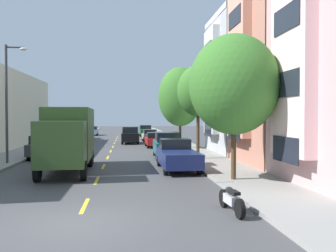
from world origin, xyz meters
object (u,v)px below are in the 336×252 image
parked_pickup_charcoal (47,147)px  parked_hatchback_champagne (150,135)px  parked_motorcycle (231,200)px  street_tree_second (198,91)px  parked_wagon_orange (79,135)px  street_tree_third (180,97)px  parked_hatchback_red (155,140)px  parked_pickup_white (84,133)px  parked_suv_teal (168,145)px  parked_pickup_navy (177,155)px  parked_wagon_sky (92,130)px  parked_pickup_forest (146,131)px  street_lamp (9,95)px  moving_black_sedan (130,135)px  delivery_box_truck (69,136)px  street_tree_nearest (234,85)px

parked_pickup_charcoal → parked_hatchback_champagne: (8.76, 17.43, -0.07)m
parked_motorcycle → street_tree_second: bearing=83.2°
parked_wagon_orange → street_tree_third: bearing=-48.8°
street_tree_third → parked_hatchback_red: size_ratio=1.88×
parked_hatchback_red → parked_motorcycle: bearing=-88.8°
parked_motorcycle → parked_pickup_white: bearing=102.9°
street_tree_second → parked_hatchback_red: 12.37m
parked_suv_teal → parked_pickup_navy: bearing=-91.2°
parked_pickup_white → parked_wagon_sky: parked_pickup_white is taller
parked_pickup_forest → parked_wagon_orange: (-8.86, -11.92, -0.02)m
street_lamp → parked_motorcycle: bearing=-49.9°
parked_suv_teal → street_tree_second: bearing=-44.1°
moving_black_sedan → parked_wagon_orange: bearing=148.0°
delivery_box_truck → parked_hatchback_red: 16.70m
parked_hatchback_red → parked_wagon_orange: bearing=132.2°
parked_pickup_navy → parked_hatchback_champagne: 24.54m
parked_pickup_white → parked_suv_teal: 26.08m
street_lamp → parked_pickup_charcoal: (1.46, 3.99, -3.59)m
parked_hatchback_red → moving_black_sedan: (-2.42, 5.64, 0.23)m
parked_suv_teal → parked_hatchback_red: bearing=91.4°
delivery_box_truck → parked_wagon_sky: size_ratio=1.73×
street_tree_second → parked_pickup_charcoal: street_tree_second is taller
street_lamp → parked_suv_teal: (10.42, 3.03, -3.43)m
parked_hatchback_champagne → street_tree_second: bearing=-84.0°
parked_suv_teal → parked_pickup_charcoal: (-8.96, 0.96, -0.16)m
street_tree_nearest → parked_hatchback_champagne: 29.20m
street_tree_second → parked_wagon_sky: bearing=106.3°
parked_pickup_white → parked_pickup_charcoal: same height
parked_pickup_navy → parked_wagon_orange: (-8.77, 25.27, -0.02)m
parked_hatchback_red → parked_hatchback_champagne: (0.04, 8.80, 0.00)m
parked_hatchback_champagne → moving_black_sedan: (-2.46, -3.16, 0.23)m
parked_pickup_charcoal → parked_pickup_white: bearing=89.9°
parked_suv_teal → moving_black_sedan: bearing=99.9°
parked_pickup_navy → street_tree_nearest: bearing=-64.5°
street_lamp → parked_suv_teal: bearing=16.2°
parked_suv_teal → parked_pickup_white: bearing=110.0°
parked_pickup_charcoal → street_tree_second: bearing=-14.6°
street_tree_second → parked_pickup_forest: 33.22m
street_tree_second → parked_wagon_orange: 23.98m
parked_hatchback_champagne → street_lamp: bearing=-115.5°
parked_hatchback_red → parked_motorcycle: (0.53, -25.35, -0.35)m
street_tree_third → parked_pickup_navy: (-2.07, -12.88, -4.12)m
street_tree_nearest → delivery_box_truck: size_ratio=0.82×
parked_pickup_charcoal → parked_pickup_navy: bearing=-38.8°
parked_hatchback_red → moving_black_sedan: bearing=113.2°
parked_wagon_orange → parked_hatchback_champagne: size_ratio=1.16×
parked_pickup_white → parked_wagon_sky: 10.25m
parked_pickup_navy → moving_black_sedan: size_ratio=1.11×
parked_suv_teal → moving_black_sedan: size_ratio=1.01×
parked_suv_teal → parked_motorcycle: 15.78m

